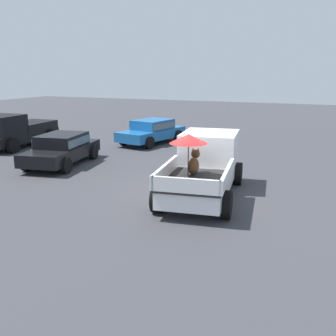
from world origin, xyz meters
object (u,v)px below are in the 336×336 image
Objects in this scene: parked_sedan_near at (152,130)px; parked_sedan_far at (62,148)px; pickup_truck_main at (205,165)px; pickup_truck_far at (16,131)px.

parked_sedan_near is 1.00× the size of parked_sedan_far.
pickup_truck_main is 7.11m from parked_sedan_far.
parked_sedan_far is (-6.21, 1.34, 0.00)m from parked_sedan_near.
pickup_truck_main is 1.07× the size of pickup_truck_far.
pickup_truck_far is 7.31m from parked_sedan_near.
parked_sedan_near is at bearing 27.70° from pickup_truck_main.
pickup_truck_main is 1.15× the size of parked_sedan_near.
parked_sedan_near is (3.87, -6.19, -0.13)m from pickup_truck_far.
parked_sedan_far is at bearing 60.01° from pickup_truck_far.
pickup_truck_far is (3.79, 11.80, -0.08)m from pickup_truck_main.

